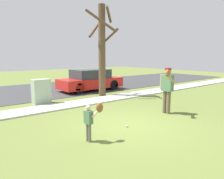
% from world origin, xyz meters
% --- Properties ---
extents(ground_plane, '(48.00, 48.00, 0.00)m').
position_xyz_m(ground_plane, '(0.00, 3.50, 0.00)').
color(ground_plane, olive).
extents(sidewalk_strip, '(36.00, 1.20, 0.06)m').
position_xyz_m(sidewalk_strip, '(0.00, 3.60, 0.03)').
color(sidewalk_strip, '#B2B2AD').
rests_on(sidewalk_strip, ground).
extents(road_surface, '(36.00, 6.80, 0.02)m').
position_xyz_m(road_surface, '(0.00, 8.60, 0.01)').
color(road_surface, '#38383A').
rests_on(road_surface, ground).
extents(person_adult, '(0.69, 0.70, 1.75)m').
position_xyz_m(person_adult, '(2.03, 0.06, 1.09)').
color(person_adult, brown).
rests_on(person_adult, ground).
extents(person_child, '(0.47, 0.37, 1.01)m').
position_xyz_m(person_child, '(-1.67, -0.40, 0.66)').
color(person_child, '#6B6656').
rests_on(person_child, ground).
extents(baseball, '(0.07, 0.07, 0.07)m').
position_xyz_m(baseball, '(-0.22, -0.16, 0.04)').
color(baseball, white).
rests_on(baseball, ground).
extents(utility_cabinet, '(0.77, 0.50, 1.15)m').
position_xyz_m(utility_cabinet, '(-1.11, 4.68, 0.57)').
color(utility_cabinet, '#9EB293').
rests_on(utility_cabinet, ground).
extents(street_tree_near, '(1.84, 1.88, 4.86)m').
position_xyz_m(street_tree_near, '(2.28, 4.57, 2.60)').
color(street_tree_near, brown).
rests_on(street_tree_near, ground).
extents(parked_hatchback_red, '(4.00, 1.75, 1.33)m').
position_xyz_m(parked_hatchback_red, '(2.73, 6.48, 0.66)').
color(parked_hatchback_red, red).
rests_on(parked_hatchback_red, road_surface).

